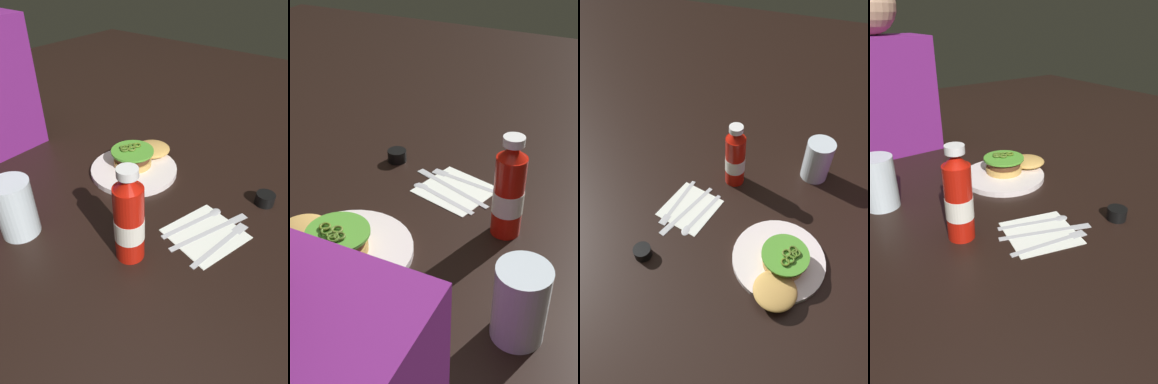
{
  "view_description": "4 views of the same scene",
  "coord_description": "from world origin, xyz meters",
  "views": [
    {
      "loc": [
        -0.5,
        -0.41,
        0.52
      ],
      "look_at": [
        -0.05,
        -0.04,
        0.08
      ],
      "focal_mm": 30.66,
      "sensor_mm": 36.0,
      "label": 1
    },
    {
      "loc": [
        -0.35,
        0.66,
        0.61
      ],
      "look_at": [
        0.01,
        -0.09,
        0.05
      ],
      "focal_mm": 44.97,
      "sensor_mm": 36.0,
      "label": 2
    },
    {
      "loc": [
        0.55,
        0.1,
        0.79
      ],
      "look_at": [
        -0.05,
        -0.09,
        0.05
      ],
      "focal_mm": 31.24,
      "sensor_mm": 36.0,
      "label": 3
    },
    {
      "loc": [
        -0.42,
        -0.66,
        0.44
      ],
      "look_at": [
        0.01,
        -0.06,
        0.05
      ],
      "focal_mm": 31.82,
      "sensor_mm": 36.0,
      "label": 4
    }
  ],
  "objects": [
    {
      "name": "ground_plane",
      "position": [
        0.0,
        0.0,
        0.0
      ],
      "size": [
        3.0,
        3.0,
        0.0
      ],
      "primitive_type": "plane",
      "color": "black"
    },
    {
      "name": "dinner_plate",
      "position": [
        0.09,
        0.1,
        0.01
      ],
      "size": [
        0.24,
        0.24,
        0.02
      ],
      "primitive_type": "cylinder",
      "color": "white",
      "rests_on": "ground_plane"
    },
    {
      "name": "burger_sandwich",
      "position": [
        0.14,
        0.12,
        0.03
      ],
      "size": [
        0.2,
        0.12,
        0.05
      ],
      "color": "tan",
      "rests_on": "dinner_plate"
    },
    {
      "name": "ketchup_bottle",
      "position": [
        -0.15,
        -0.09,
        0.1
      ],
      "size": [
        0.06,
        0.06,
        0.21
      ],
      "color": "#B7150A",
      "rests_on": "ground_plane"
    },
    {
      "name": "water_glass",
      "position": [
        -0.25,
        0.15,
        0.07
      ],
      "size": [
        0.08,
        0.08,
        0.13
      ],
      "primitive_type": "cylinder",
      "color": "silver",
      "rests_on": "ground_plane"
    },
    {
      "name": "condiment_cup",
      "position": [
        0.19,
        -0.24,
        0.01
      ],
      "size": [
        0.05,
        0.05,
        0.03
      ],
      "primitive_type": "cylinder",
      "color": "black",
      "rests_on": "ground_plane"
    },
    {
      "name": "napkin",
      "position": [
        -0.0,
        -0.18,
        0.0
      ],
      "size": [
        0.18,
        0.18,
        0.0
      ],
      "primitive_type": "cube",
      "rotation": [
        0.0,
        0.0,
        -0.26
      ],
      "color": "white",
      "rests_on": "ground_plane"
    },
    {
      "name": "fork_utensil",
      "position": [
        0.01,
        -0.23,
        0.0
      ],
      "size": [
        0.19,
        0.05,
        0.0
      ],
      "color": "silver",
      "rests_on": "napkin"
    },
    {
      "name": "butter_knife",
      "position": [
        0.02,
        -0.19,
        0.0
      ],
      "size": [
        0.21,
        0.09,
        0.0
      ],
      "color": "silver",
      "rests_on": "napkin"
    },
    {
      "name": "spoon_utensil",
      "position": [
        0.04,
        -0.15,
        0.0
      ],
      "size": [
        0.17,
        0.07,
        0.0
      ],
      "color": "silver",
      "rests_on": "napkin"
    }
  ]
}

